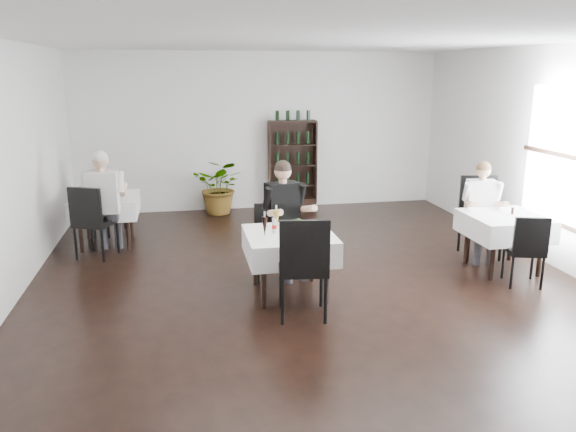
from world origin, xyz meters
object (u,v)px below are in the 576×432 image
(main_table, at_px, (289,245))
(diner_main, at_px, (285,210))
(potted_tree, at_px, (220,187))
(wine_shelf, at_px, (292,166))

(main_table, distance_m, diner_main, 0.73)
(diner_main, bearing_deg, main_table, -96.63)
(potted_tree, xyz_separation_m, diner_main, (0.60, -3.48, 0.36))
(main_table, relative_size, potted_tree, 0.99)
(main_table, height_order, diner_main, diner_main)
(wine_shelf, relative_size, potted_tree, 1.67)
(main_table, bearing_deg, wine_shelf, 78.22)
(potted_tree, relative_size, diner_main, 0.68)
(wine_shelf, height_order, potted_tree, wine_shelf)
(wine_shelf, bearing_deg, potted_tree, -173.31)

